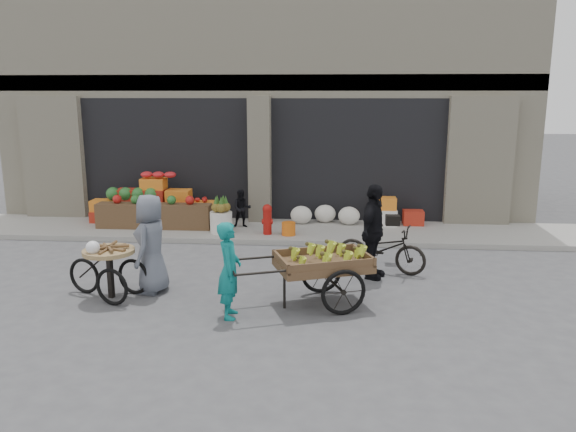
# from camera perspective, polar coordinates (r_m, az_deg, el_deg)

# --- Properties ---
(ground) EXTENTS (80.00, 80.00, 0.00)m
(ground) POSITION_cam_1_polar(r_m,az_deg,el_deg) (9.86, -6.52, -7.53)
(ground) COLOR #424244
(ground) RESTS_ON ground
(sidewalk) EXTENTS (18.00, 2.20, 0.12)m
(sidewalk) POSITION_cam_1_polar(r_m,az_deg,el_deg) (13.72, -3.29, -1.49)
(sidewalk) COLOR gray
(sidewalk) RESTS_ON ground
(building) EXTENTS (14.00, 6.45, 7.00)m
(building) POSITION_cam_1_polar(r_m,az_deg,el_deg) (17.23, -1.62, 12.46)
(building) COLOR beige
(building) RESTS_ON ground
(fruit_display) EXTENTS (3.10, 1.12, 1.24)m
(fruit_display) POSITION_cam_1_polar(r_m,az_deg,el_deg) (14.40, -13.01, 1.36)
(fruit_display) COLOR #AE2818
(fruit_display) RESTS_ON sidewalk
(pineapple_bin) EXTENTS (0.52, 0.52, 0.50)m
(pineapple_bin) POSITION_cam_1_polar(r_m,az_deg,el_deg) (13.29, -6.80, -0.64)
(pineapple_bin) COLOR silver
(pineapple_bin) RESTS_ON sidewalk
(fire_hydrant) EXTENTS (0.22, 0.22, 0.71)m
(fire_hydrant) POSITION_cam_1_polar(r_m,az_deg,el_deg) (13.04, -2.11, -0.21)
(fire_hydrant) COLOR #A5140F
(fire_hydrant) RESTS_ON sidewalk
(orange_bucket) EXTENTS (0.32, 0.32, 0.30)m
(orange_bucket) POSITION_cam_1_polar(r_m,az_deg,el_deg) (13.00, 0.06, -1.30)
(orange_bucket) COLOR orange
(orange_bucket) RESTS_ON sidewalk
(right_bay_goods) EXTENTS (3.35, 0.60, 0.70)m
(right_bay_goods) POSITION_cam_1_polar(r_m,az_deg,el_deg) (14.12, 7.60, 0.27)
(right_bay_goods) COLOR silver
(right_bay_goods) RESTS_ON sidewalk
(seated_person) EXTENTS (0.51, 0.43, 0.93)m
(seated_person) POSITION_cam_1_polar(r_m,az_deg,el_deg) (13.75, -4.70, 0.76)
(seated_person) COLOR black
(seated_person) RESTS_ON sidewalk
(banana_cart) EXTENTS (2.63, 1.74, 1.03)m
(banana_cart) POSITION_cam_1_polar(r_m,az_deg,el_deg) (8.96, 3.24, -4.49)
(banana_cart) COLOR brown
(banana_cart) RESTS_ON ground
(vendor_woman) EXTENTS (0.40, 0.57, 1.48)m
(vendor_woman) POSITION_cam_1_polar(r_m,az_deg,el_deg) (8.51, -5.98, -5.49)
(vendor_woman) COLOR #0F7472
(vendor_woman) RESTS_ON ground
(tricycle_cart) EXTENTS (1.46, 1.05, 0.95)m
(tricycle_cart) POSITION_cam_1_polar(r_m,az_deg,el_deg) (9.76, -17.70, -4.77)
(tricycle_cart) COLOR #9E7F51
(tricycle_cart) RESTS_ON ground
(vendor_grey) EXTENTS (0.62, 0.88, 1.70)m
(vendor_grey) POSITION_cam_1_polar(r_m,az_deg,el_deg) (9.78, -13.72, -2.77)
(vendor_grey) COLOR slate
(vendor_grey) RESTS_ON ground
(bicycle) EXTENTS (1.82, 1.17, 0.90)m
(bicycle) POSITION_cam_1_polar(r_m,az_deg,el_deg) (10.84, 9.47, -3.27)
(bicycle) COLOR black
(bicycle) RESTS_ON ground
(cyclist) EXTENTS (0.76, 1.11, 1.75)m
(cyclist) POSITION_cam_1_polar(r_m,az_deg,el_deg) (10.33, 8.63, -1.58)
(cyclist) COLOR black
(cyclist) RESTS_ON ground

